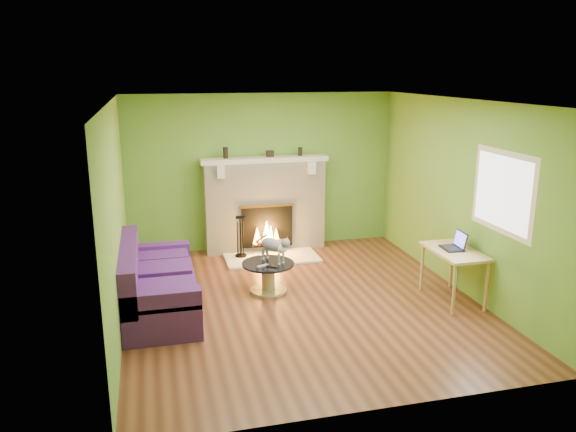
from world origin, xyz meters
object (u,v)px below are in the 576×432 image
Objects in this scene: coffee_table at (268,275)px; desk at (454,256)px; sofa at (155,286)px; cat at (273,248)px.

coffee_table is 0.77× the size of desk.
desk is (3.81, -0.60, 0.27)m from sofa.
desk reaches higher than coffee_table.
sofa is at bearing 160.88° from cat.
coffee_table is at bearing 11.16° from sofa.
coffee_table is at bearing -179.46° from cat.
cat reaches higher than coffee_table.
desk is 1.51× the size of cat.
coffee_table is 0.38m from cat.
sofa is at bearing 171.05° from desk.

